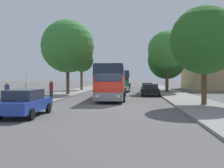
% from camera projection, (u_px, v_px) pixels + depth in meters
% --- Properties ---
extents(ground_plane, '(300.00, 300.00, 0.00)m').
position_uv_depth(ground_plane, '(109.00, 106.00, 20.17)').
color(ground_plane, '#565454').
rests_on(ground_plane, ground).
extents(sidewalk_left, '(4.00, 120.00, 0.15)m').
position_uv_depth(sidewalk_left, '(21.00, 104.00, 20.77)').
color(sidewalk_left, gray).
rests_on(sidewalk_left, ground_plane).
extents(sidewalk_right, '(4.00, 120.00, 0.15)m').
position_uv_depth(sidewalk_right, '(202.00, 106.00, 19.57)').
color(sidewalk_right, gray).
rests_on(sidewalk_right, ground_plane).
extents(bus_front, '(2.92, 12.17, 3.35)m').
position_uv_depth(bus_front, '(112.00, 81.00, 26.86)').
color(bus_front, gray).
rests_on(bus_front, ground_plane).
extents(bus_middle, '(3.14, 11.16, 3.24)m').
position_uv_depth(bus_middle, '(121.00, 80.00, 43.13)').
color(bus_middle, silver).
rests_on(bus_middle, ground_plane).
extents(bus_rear, '(2.98, 11.68, 3.45)m').
position_uv_depth(bus_rear, '(124.00, 79.00, 57.33)').
color(bus_rear, '#2D519E').
rests_on(bus_rear, ground_plane).
extents(parked_car_left_curb, '(2.00, 4.51, 1.51)m').
position_uv_depth(parked_car_left_curb, '(25.00, 102.00, 14.75)').
color(parked_car_left_curb, '#233D9E').
rests_on(parked_car_left_curb, ground_plane).
extents(parked_car_right_near, '(2.30, 4.15, 1.41)m').
position_uv_depth(parked_car_right_near, '(151.00, 90.00, 31.29)').
color(parked_car_right_near, black).
rests_on(parked_car_right_near, ground_plane).
extents(parked_car_right_far, '(2.17, 4.43, 1.33)m').
position_uv_depth(parked_car_right_far, '(147.00, 87.00, 42.77)').
color(parked_car_right_far, '#236B38').
rests_on(parked_car_right_far, ground_plane).
extents(bus_stop_sign, '(0.08, 0.45, 2.27)m').
position_uv_depth(bus_stop_sign, '(26.00, 86.00, 20.00)').
color(bus_stop_sign, gray).
rests_on(bus_stop_sign, sidewalk_left).
extents(pedestrian_waiting_near, '(0.36, 0.36, 1.83)m').
position_uv_depth(pedestrian_waiting_near, '(51.00, 89.00, 24.45)').
color(pedestrian_waiting_near, '#23232D').
rests_on(pedestrian_waiting_near, sidewalk_left).
extents(pedestrian_waiting_far, '(0.36, 0.36, 1.72)m').
position_uv_depth(pedestrian_waiting_far, '(7.00, 93.00, 19.59)').
color(pedestrian_waiting_far, '#23232D').
rests_on(pedestrian_waiting_far, sidewalk_left).
extents(tree_left_near, '(6.53, 6.53, 9.17)m').
position_uv_depth(tree_left_near, '(68.00, 46.00, 32.24)').
color(tree_left_near, brown).
rests_on(tree_left_near, sidewalk_left).
extents(tree_left_far, '(4.02, 4.02, 7.02)m').
position_uv_depth(tree_left_far, '(81.00, 60.00, 43.88)').
color(tree_left_far, brown).
rests_on(tree_left_far, sidewalk_left).
extents(tree_right_near, '(5.82, 5.82, 7.64)m').
position_uv_depth(tree_right_near, '(167.00, 60.00, 40.38)').
color(tree_right_near, '#47331E').
rests_on(tree_right_near, sidewalk_right).
extents(tree_right_mid, '(5.19, 5.19, 7.46)m').
position_uv_depth(tree_right_mid, '(205.00, 40.00, 19.83)').
color(tree_right_mid, '#513D23').
rests_on(tree_right_mid, sidewalk_right).
extents(tree_right_far, '(5.43, 5.43, 8.63)m').
position_uv_depth(tree_right_far, '(167.00, 50.00, 36.60)').
color(tree_right_far, '#47331E').
rests_on(tree_right_far, sidewalk_right).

